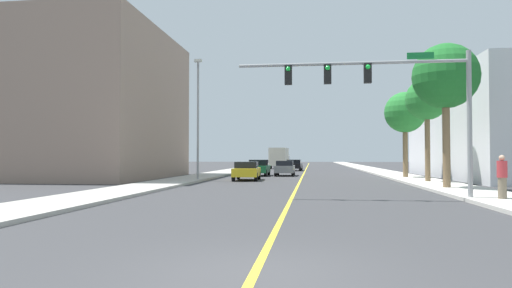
# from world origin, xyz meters

# --- Properties ---
(ground) EXTENTS (192.00, 192.00, 0.00)m
(ground) POSITION_xyz_m (0.00, 42.00, 0.00)
(ground) COLOR #38383A
(sidewalk_left) EXTENTS (3.21, 168.00, 0.15)m
(sidewalk_left) POSITION_xyz_m (-8.59, 42.00, 0.07)
(sidewalk_left) COLOR #B2ADA3
(sidewalk_left) RESTS_ON ground
(sidewalk_right) EXTENTS (3.21, 168.00, 0.15)m
(sidewalk_right) POSITION_xyz_m (8.59, 42.00, 0.07)
(sidewalk_right) COLOR beige
(sidewalk_right) RESTS_ON ground
(lane_marking_center) EXTENTS (0.16, 144.00, 0.01)m
(lane_marking_center) POSITION_xyz_m (0.00, 42.00, 0.00)
(lane_marking_center) COLOR yellow
(lane_marking_center) RESTS_ON ground
(building_left_near) EXTENTS (13.25, 16.15, 12.30)m
(building_left_near) POSITION_xyz_m (-18.07, 28.52, 6.15)
(building_left_near) COLOR gray
(building_left_near) RESTS_ON ground
(traffic_signal_mast) EXTENTS (9.80, 0.36, 6.10)m
(traffic_signal_mast) POSITION_xyz_m (4.06, 12.47, 4.73)
(traffic_signal_mast) COLOR gray
(traffic_signal_mast) RESTS_ON sidewalk_right
(street_lamp) EXTENTS (0.56, 0.28, 8.88)m
(street_lamp) POSITION_xyz_m (-7.49, 25.06, 5.02)
(street_lamp) COLOR gray
(street_lamp) RESTS_ON sidewalk_left
(palm_near) EXTENTS (3.53, 3.53, 7.83)m
(palm_near) POSITION_xyz_m (8.13, 18.32, 6.14)
(palm_near) COLOR brown
(palm_near) RESTS_ON sidewalk_right
(palm_mid) EXTENTS (2.84, 2.84, 6.98)m
(palm_mid) POSITION_xyz_m (8.64, 24.35, 5.62)
(palm_mid) COLOR brown
(palm_mid) RESTS_ON sidewalk_right
(palm_far) EXTENTS (3.31, 3.31, 6.91)m
(palm_far) POSITION_xyz_m (8.40, 30.37, 5.34)
(palm_far) COLOR brown
(palm_far) RESTS_ON sidewalk_right
(car_black) EXTENTS (2.11, 4.17, 1.40)m
(car_black) POSITION_xyz_m (-1.41, 49.32, 0.72)
(car_black) COLOR black
(car_black) RESTS_ON ground
(car_green) EXTENTS (1.86, 4.21, 1.50)m
(car_green) POSITION_xyz_m (-4.08, 34.32, 0.76)
(car_green) COLOR #196638
(car_green) RESTS_ON ground
(car_yellow) EXTENTS (2.04, 4.24, 1.42)m
(car_yellow) POSITION_xyz_m (-4.06, 26.56, 0.74)
(car_yellow) COLOR gold
(car_yellow) RESTS_ON ground
(car_gray) EXTENTS (1.78, 4.08, 1.41)m
(car_gray) POSITION_xyz_m (-1.65, 34.63, 0.73)
(car_gray) COLOR slate
(car_gray) RESTS_ON ground
(delivery_truck) EXTENTS (2.66, 7.46, 3.05)m
(delivery_truck) POSITION_xyz_m (-3.97, 59.17, 1.63)
(delivery_truck) COLOR silver
(delivery_truck) RESTS_ON ground
(pedestrian) EXTENTS (0.38, 0.38, 1.73)m
(pedestrian) POSITION_xyz_m (8.37, 11.81, 1.01)
(pedestrian) COLOR #726651
(pedestrian) RESTS_ON sidewalk_right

